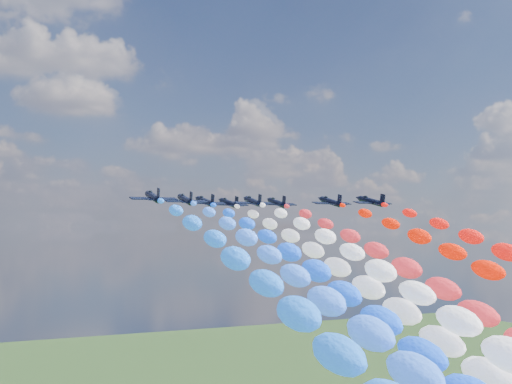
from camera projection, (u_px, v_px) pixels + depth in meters
name	position (u px, v px, depth m)	size (l,w,h in m)	color
jet_0	(153.00, 197.00, 137.79)	(9.46, 12.68, 2.79)	black
trail_0	(320.00, 357.00, 76.98)	(5.91, 127.64, 45.80)	blue
jet_1	(185.00, 199.00, 151.72)	(9.46, 12.68, 2.79)	black
trail_1	(348.00, 337.00, 90.91)	(5.91, 127.64, 45.80)	#316EFF
jet_2	(205.00, 201.00, 162.96)	(9.46, 12.68, 2.79)	black
trail_2	(362.00, 325.00, 102.14)	(5.91, 127.64, 45.80)	#134FFC
jet_3	(253.00, 201.00, 163.40)	(9.46, 12.68, 2.79)	black
trail_3	(437.00, 325.00, 102.58)	(5.91, 127.64, 45.80)	white
jet_4	(229.00, 203.00, 174.01)	(9.46, 12.68, 2.79)	black
trail_4	(383.00, 316.00, 113.19)	(5.91, 127.64, 45.80)	white
jet_5	(277.00, 203.00, 171.46)	(9.46, 12.68, 2.79)	black
trail_5	(461.00, 318.00, 110.65)	(5.91, 127.64, 45.80)	red
jet_6	(330.00, 202.00, 164.65)	(9.46, 12.68, 2.79)	black
jet_7	(371.00, 201.00, 162.17)	(9.46, 12.68, 2.79)	black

